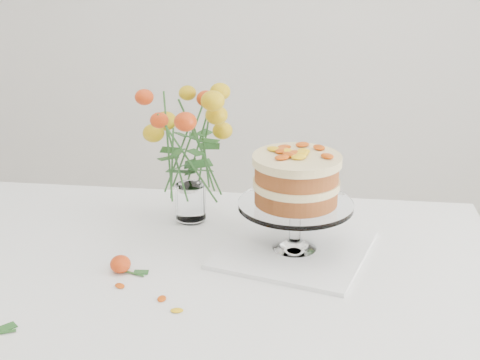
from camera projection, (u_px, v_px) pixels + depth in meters
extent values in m
cube|color=tan|center=(186.00, 278.00, 1.49)|extent=(1.40, 0.90, 0.04)
cylinder|color=tan|center=(14.00, 315.00, 2.04)|extent=(0.06, 0.06, 0.71)
cylinder|color=tan|center=(429.00, 344.00, 1.90)|extent=(0.06, 0.06, 0.71)
cube|color=white|center=(185.00, 269.00, 1.49)|extent=(1.42, 0.92, 0.01)
cube|color=white|center=(218.00, 226.00, 1.95)|extent=(1.42, 0.01, 0.20)
cube|color=white|center=(294.00, 250.00, 1.56)|extent=(0.40, 0.40, 0.01)
cylinder|color=white|center=(295.00, 224.00, 1.53)|extent=(0.03, 0.03, 0.08)
cylinder|color=white|center=(296.00, 204.00, 1.52)|extent=(0.26, 0.26, 0.01)
cylinder|color=#9C4D23|center=(296.00, 194.00, 1.51)|extent=(0.19, 0.19, 0.04)
cylinder|color=#F9E5A0|center=(296.00, 183.00, 1.50)|extent=(0.20, 0.20, 0.02)
cylinder|color=#9C4D23|center=(297.00, 172.00, 1.49)|extent=(0.19, 0.19, 0.04)
cylinder|color=#F9E5A0|center=(297.00, 160.00, 1.48)|extent=(0.20, 0.20, 0.02)
cylinder|color=white|center=(191.00, 219.00, 1.72)|extent=(0.06, 0.06, 0.01)
cylinder|color=white|center=(191.00, 202.00, 1.71)|extent=(0.08, 0.08, 0.09)
ellipsoid|color=#BD2E09|center=(120.00, 264.00, 1.46)|extent=(0.05, 0.05, 0.04)
cylinder|color=#295A24|center=(133.00, 274.00, 1.45)|extent=(0.05, 0.02, 0.00)
ellipsoid|color=yellow|center=(120.00, 286.00, 1.41)|extent=(0.03, 0.02, 0.00)
ellipsoid|color=yellow|center=(162.00, 299.00, 1.36)|extent=(0.03, 0.02, 0.00)
ellipsoid|color=yellow|center=(177.00, 311.00, 1.32)|extent=(0.03, 0.02, 0.00)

